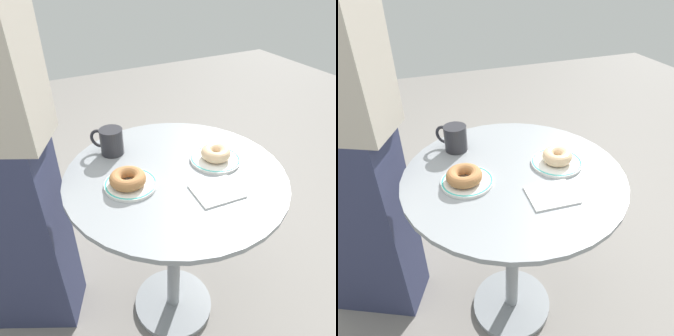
% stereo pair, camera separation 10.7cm
% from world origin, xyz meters
% --- Properties ---
extents(ground_plane, '(7.00, 7.00, 0.02)m').
position_xyz_m(ground_plane, '(0.00, 0.00, -0.01)').
color(ground_plane, gray).
extents(cafe_table, '(0.76, 0.76, 0.77)m').
position_xyz_m(cafe_table, '(0.00, 0.00, 0.56)').
color(cafe_table, gray).
rests_on(cafe_table, ground).
extents(plate_left, '(0.17, 0.17, 0.01)m').
position_xyz_m(plate_left, '(-0.16, 0.00, 0.77)').
color(plate_left, white).
rests_on(plate_left, cafe_table).
extents(plate_right, '(0.18, 0.18, 0.01)m').
position_xyz_m(plate_right, '(0.16, -0.00, 0.77)').
color(plate_right, white).
rests_on(plate_right, cafe_table).
extents(donut_cinnamon, '(0.16, 0.16, 0.04)m').
position_xyz_m(donut_cinnamon, '(-0.17, -0.00, 0.80)').
color(donut_cinnamon, '#A36B3D').
rests_on(donut_cinnamon, plate_left).
extents(donut_glazed, '(0.15, 0.15, 0.04)m').
position_xyz_m(donut_glazed, '(0.16, -0.00, 0.80)').
color(donut_glazed, '#E0B789').
rests_on(donut_glazed, plate_right).
extents(paper_napkin, '(0.15, 0.13, 0.01)m').
position_xyz_m(paper_napkin, '(0.07, -0.15, 0.77)').
color(paper_napkin, white).
rests_on(paper_napkin, cafe_table).
extents(coffee_mug, '(0.11, 0.10, 0.10)m').
position_xyz_m(coffee_mug, '(-0.15, 0.22, 0.82)').
color(coffee_mug, '#28282D').
rests_on(coffee_mug, cafe_table).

